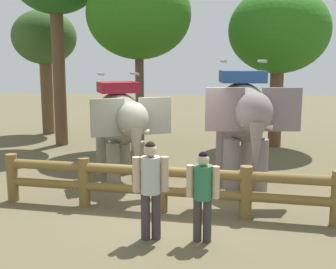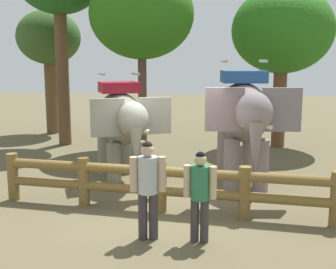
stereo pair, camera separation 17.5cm
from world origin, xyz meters
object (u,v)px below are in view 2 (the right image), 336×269
at_px(log_fence, 161,183).
at_px(tree_far_right, 142,15).
at_px(elephant_near_left, 121,121).
at_px(tourist_woman_in_black, 148,183).
at_px(tree_back_center, 282,32).
at_px(elephant_center, 244,116).
at_px(tourist_man_in_blue, 200,190).
at_px(tree_deep_back, 49,40).

xyz_separation_m(log_fence, tree_far_right, (-1.47, 6.01, 3.91)).
bearing_deg(elephant_near_left, tourist_woman_in_black, -69.96).
bearing_deg(tree_back_center, elephant_near_left, -131.54).
xyz_separation_m(elephant_near_left, tree_back_center, (4.50, 5.08, 2.47)).
bearing_deg(elephant_center, tourist_man_in_blue, -103.48).
xyz_separation_m(log_fence, tree_back_center, (3.21, 7.20, 3.42)).
height_order(tree_far_right, tree_deep_back, tree_far_right).
height_order(tourist_man_in_blue, tree_far_right, tree_far_right).
distance_m(tourist_woman_in_black, tree_far_right, 8.29).
height_order(elephant_center, tourist_man_in_blue, elephant_center).
height_order(elephant_center, tree_far_right, tree_far_right).
height_order(elephant_near_left, tourist_man_in_blue, elephant_near_left).
relative_size(tree_back_center, tree_deep_back, 1.09).
relative_size(log_fence, tourist_man_in_blue, 4.39).
height_order(elephant_near_left, tree_far_right, tree_far_right).
relative_size(elephant_center, tourist_man_in_blue, 2.29).
distance_m(tourist_man_in_blue, tree_deep_back, 12.65).
distance_m(tree_far_right, tree_deep_back, 5.32).
xyz_separation_m(tourist_woman_in_black, tree_deep_back, (-5.86, 10.28, 2.86)).
bearing_deg(elephant_center, tree_far_right, 130.46).
bearing_deg(tourist_man_in_blue, elephant_near_left, 121.72).
bearing_deg(elephant_center, log_fence, -127.53).
xyz_separation_m(tree_back_center, tree_far_right, (-4.68, -1.19, 0.49)).
xyz_separation_m(tourist_woman_in_black, tree_far_right, (-1.45, 7.37, 3.51)).
distance_m(elephant_center, tourist_man_in_blue, 3.81).
height_order(elephant_near_left, elephant_center, elephant_center).
height_order(tourist_woman_in_black, tourist_man_in_blue, tourist_woman_in_black).
relative_size(elephant_near_left, tourist_woman_in_black, 1.88).
bearing_deg(tourist_woman_in_black, elephant_center, 64.12).
bearing_deg(tree_deep_back, tree_back_center, -10.69).
bearing_deg(elephant_center, tree_deep_back, 138.80).
bearing_deg(tree_far_right, tree_back_center, 14.27).
height_order(elephant_near_left, tree_deep_back, tree_deep_back).
bearing_deg(tree_back_center, tree_far_right, -165.73).
height_order(log_fence, tree_deep_back, tree_deep_back).
bearing_deg(tree_deep_back, elephant_near_left, -55.98).
bearing_deg(tree_back_center, tourist_man_in_blue, -105.30).
bearing_deg(log_fence, tourist_woman_in_black, -91.02).
bearing_deg(tourist_woman_in_black, elephant_near_left, 110.04).
bearing_deg(log_fence, elephant_center, 52.47).
xyz_separation_m(elephant_center, tourist_woman_in_black, (-1.75, -3.62, -0.73)).
relative_size(log_fence, elephant_center, 1.92).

